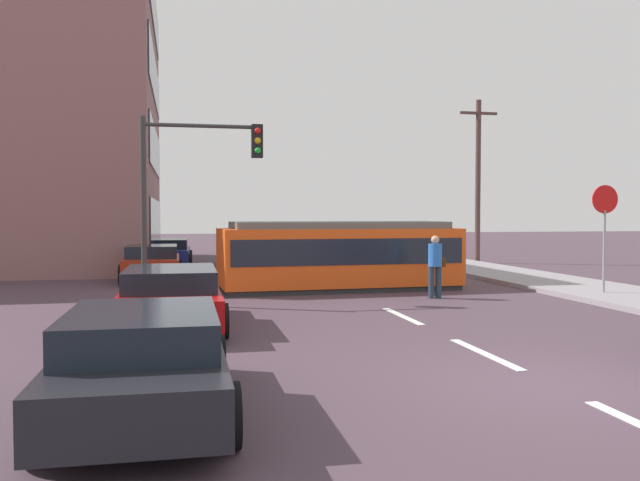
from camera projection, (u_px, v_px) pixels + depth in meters
The scene contains 15 objects.
ground_plane at pixel (355, 295), 18.42m from camera, with size 120.00×120.00×0.00m, color #483641.
lane_stripe_1 at pixel (485, 354), 10.60m from camera, with size 0.16×2.40×0.01m, color silver.
lane_stripe_2 at pixel (402, 316), 14.51m from camera, with size 0.16×2.40×0.01m, color silver.
lane_stripe_3 at pixel (306, 272), 25.67m from camera, with size 0.16×2.40×0.01m, color silver.
lane_stripe_4 at pixel (282, 261), 31.53m from camera, with size 0.16×2.40×0.01m, color silver.
streetcar_tram at pixel (339, 254), 19.73m from camera, with size 7.12×2.81×2.02m.
city_bus at pixel (273, 243), 27.14m from camera, with size 2.64×5.31×1.85m.
pedestrian_crossing at pixel (435, 263), 17.63m from camera, with size 0.51×0.36×1.67m.
parked_sedan_near at pixel (143, 360), 7.31m from camera, with size 1.96×4.18×1.19m.
parked_sedan_mid at pixel (171, 296), 13.04m from camera, with size 2.10×4.61×1.19m.
parked_sedan_far at pixel (152, 262), 22.47m from camera, with size 2.01×4.07×1.19m.
parked_sedan_furthest at pixel (167, 252), 28.17m from camera, with size 2.14×4.55×1.19m.
stop_sign at pixel (605, 216), 17.75m from camera, with size 0.76×0.07×2.88m.
traffic_light_mast at pixel (194, 172), 16.55m from camera, with size 3.02×0.33×4.65m.
utility_pole_mid at pixel (478, 178), 30.40m from camera, with size 1.80×0.24×7.46m.
Camera 1 is at (-4.77, -7.75, 2.23)m, focal length 37.21 mm.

